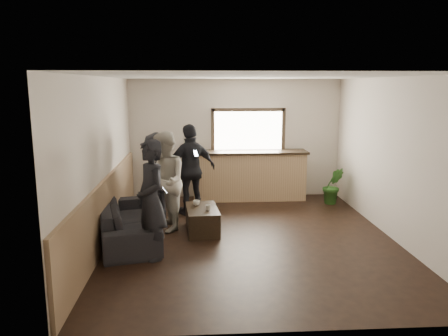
{
  "coord_description": "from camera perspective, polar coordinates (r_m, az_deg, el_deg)",
  "views": [
    {
      "loc": [
        -0.9,
        -7.31,
        2.67
      ],
      "look_at": [
        -0.43,
        0.4,
        1.19
      ],
      "focal_mm": 35.0,
      "sensor_mm": 36.0,
      "label": 1
    }
  ],
  "objects": [
    {
      "name": "coffee_table",
      "position": [
        8.1,
        -2.87,
        -6.75
      ],
      "size": [
        0.64,
        1.05,
        0.45
      ],
      "primitive_type": "cube",
      "rotation": [
        0.0,
        0.0,
        0.08
      ],
      "color": "black",
      "rests_on": "ground"
    },
    {
      "name": "potted_plant",
      "position": [
        10.18,
        14.04,
        -2.25
      ],
      "size": [
        0.48,
        0.39,
        0.84
      ],
      "primitive_type": "imported",
      "rotation": [
        0.0,
        0.0,
        -0.05
      ],
      "color": "#2D6623",
      "rests_on": "ground"
    },
    {
      "name": "ground",
      "position": [
        7.83,
        3.36,
        -9.09
      ],
      "size": [
        5.0,
        6.0,
        0.01
      ],
      "primitive_type": "cube",
      "color": "black"
    },
    {
      "name": "bar_counter",
      "position": [
        10.28,
        3.27,
        -0.55
      ],
      "size": [
        2.7,
        0.68,
        2.13
      ],
      "color": "tan",
      "rests_on": "ground"
    },
    {
      "name": "person_c",
      "position": [
        8.79,
        -8.64,
        -1.07
      ],
      "size": [
        0.85,
        1.23,
        1.74
      ],
      "rotation": [
        0.0,
        0.0,
        -1.38
      ],
      "color": "black",
      "rests_on": "ground"
    },
    {
      "name": "person_a",
      "position": [
        6.78,
        -9.52,
        -4.15
      ],
      "size": [
        0.71,
        0.81,
        1.86
      ],
      "rotation": [
        0.0,
        0.0,
        -1.1
      ],
      "color": "black",
      "rests_on": "ground"
    },
    {
      "name": "cup_b",
      "position": [
        7.89,
        -2.09,
        -5.18
      ],
      "size": [
        0.13,
        0.13,
        0.09
      ],
      "primitive_type": "imported",
      "rotation": [
        0.0,
        0.0,
        1.23
      ],
      "color": "silver",
      "rests_on": "coffee_table"
    },
    {
      "name": "person_d",
      "position": [
        9.03,
        -4.32,
        -0.22
      ],
      "size": [
        1.19,
        0.92,
        1.88
      ],
      "rotation": [
        0.0,
        0.0,
        -2.66
      ],
      "color": "black",
      "rests_on": "ground"
    },
    {
      "name": "cup_a",
      "position": [
        8.19,
        -3.63,
        -4.57
      ],
      "size": [
        0.16,
        0.16,
        0.1
      ],
      "primitive_type": "imported",
      "rotation": [
        0.0,
        0.0,
        5.88
      ],
      "color": "silver",
      "rests_on": "coffee_table"
    },
    {
      "name": "person_b",
      "position": [
        8.06,
        -7.77,
        -1.78
      ],
      "size": [
        0.92,
        1.05,
        1.84
      ],
      "rotation": [
        0.0,
        0.0,
        -1.29
      ],
      "color": "#B9B4A7",
      "rests_on": "ground"
    },
    {
      "name": "sofa",
      "position": [
        7.85,
        -12.58,
        -6.7
      ],
      "size": [
        1.43,
        2.47,
        0.68
      ],
      "primitive_type": "imported",
      "rotation": [
        0.0,
        0.0,
        1.81
      ],
      "color": "black",
      "rests_on": "ground"
    },
    {
      "name": "room_shell",
      "position": [
        7.41,
        -2.19,
        1.51
      ],
      "size": [
        5.01,
        6.01,
        2.8
      ],
      "color": "silver",
      "rests_on": "ground"
    }
  ]
}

